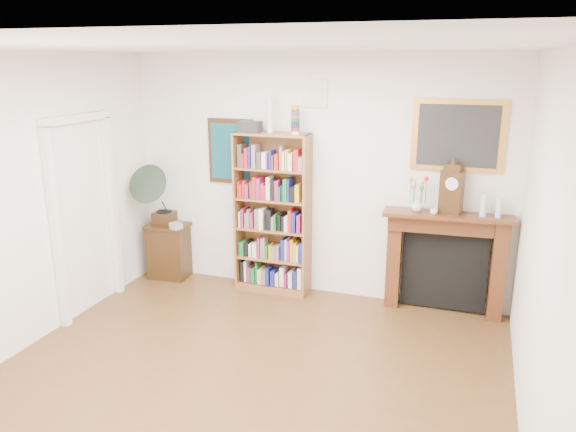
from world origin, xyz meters
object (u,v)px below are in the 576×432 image
at_px(side_cabinet, 169,251).
at_px(bottle_left, 483,205).
at_px(bookshelf, 272,205).
at_px(gramophone, 157,191).
at_px(fireplace, 445,254).
at_px(bottle_right, 499,208).
at_px(cd_stack, 176,226).
at_px(mantel_clock, 452,190).
at_px(flower_vase, 417,205).
at_px(teacup, 434,212).

xyz_separation_m(side_cabinet, bottle_left, (3.74, 0.05, 0.91)).
height_order(bookshelf, gramophone, bookshelf).
height_order(fireplace, bottle_right, bottle_right).
distance_m(bookshelf, gramophone, 1.48).
distance_m(cd_stack, mantel_clock, 3.28).
relative_size(mantel_clock, bottle_left, 2.21).
distance_m(bookshelf, flower_vase, 1.66).
distance_m(gramophone, bottle_left, 3.81).
relative_size(teacup, bottle_left, 0.32).
height_order(bookshelf, fireplace, bookshelf).
distance_m(fireplace, flower_vase, 0.64).
distance_m(fireplace, gramophone, 3.50).
bearing_deg(bottle_left, cd_stack, -177.03).
bearing_deg(cd_stack, flower_vase, 3.35).
relative_size(cd_stack, bottle_right, 0.60).
bearing_deg(bottle_left, teacup, -169.78).
xyz_separation_m(cd_stack, bottle_left, (3.54, 0.18, 0.52)).
bearing_deg(fireplace, bookshelf, 178.13).
bearing_deg(cd_stack, bottle_left, 2.97).
bearing_deg(fireplace, mantel_clock, -76.28).
xyz_separation_m(gramophone, bottle_left, (3.80, 0.15, 0.11)).
xyz_separation_m(cd_stack, mantel_clock, (3.21, 0.19, 0.66)).
bearing_deg(side_cabinet, fireplace, -2.86).
xyz_separation_m(bookshelf, bottle_right, (2.48, 0.02, 0.17)).
height_order(flower_vase, teacup, flower_vase).
relative_size(bookshelf, cd_stack, 18.37).
bearing_deg(gramophone, fireplace, -0.29).
xyz_separation_m(side_cabinet, mantel_clock, (3.41, 0.06, 1.05)).
bearing_deg(mantel_clock, flower_vase, -160.36).
bearing_deg(bookshelf, mantel_clock, 0.86).
distance_m(teacup, bottle_left, 0.50).
distance_m(side_cabinet, fireplace, 3.41).
distance_m(fireplace, mantel_clock, 0.73).
xyz_separation_m(bookshelf, flower_vase, (1.66, 0.01, 0.14)).
relative_size(bookshelf, bottle_right, 11.02).
xyz_separation_m(fireplace, bottle_left, (0.34, -0.05, 0.59)).
bearing_deg(bottle_right, gramophone, -177.84).
height_order(gramophone, flower_vase, gramophone).
bearing_deg(bookshelf, fireplace, 2.12).
bearing_deg(side_cabinet, bottle_left, -3.84).
bearing_deg(flower_vase, bottle_left, 1.34).
relative_size(mantel_clock, flower_vase, 3.79).
distance_m(flower_vase, bottle_right, 0.82).
bearing_deg(side_cabinet, teacup, -5.26).
height_order(bookshelf, bottle_left, bookshelf).
height_order(side_cabinet, cd_stack, cd_stack).
height_order(bookshelf, side_cabinet, bookshelf).
bearing_deg(cd_stack, side_cabinet, 147.19).
height_order(side_cabinet, mantel_clock, mantel_clock).
xyz_separation_m(bookshelf, cd_stack, (-1.21, -0.16, -0.33)).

